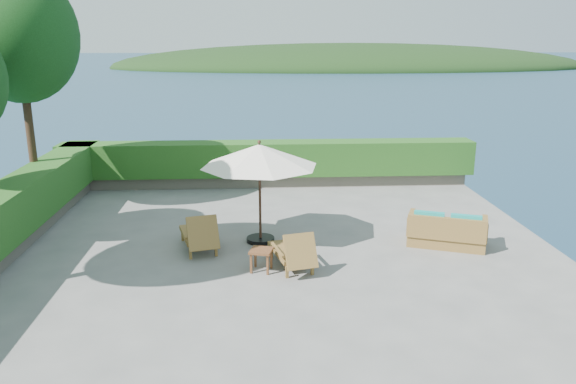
{
  "coord_description": "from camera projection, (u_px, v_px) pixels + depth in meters",
  "views": [
    {
      "loc": [
        -0.39,
        -11.01,
        4.34
      ],
      "look_at": [
        0.3,
        0.8,
        1.1
      ],
      "focal_mm": 35.0,
      "sensor_mm": 36.0,
      "label": 1
    }
  ],
  "objects": [
    {
      "name": "wicker_loveseat",
      "position": [
        447.0,
        232.0,
        12.09
      ],
      "size": [
        1.83,
        1.37,
        0.81
      ],
      "rotation": [
        0.0,
        0.0,
        -0.37
      ],
      "color": "olive",
      "rests_on": "ground"
    },
    {
      "name": "planter_wall_far",
      "position": [
        269.0,
        180.0,
        17.12
      ],
      "size": [
        12.0,
        0.6,
        0.36
      ],
      "primitive_type": "cube",
      "color": "#675F52",
      "rests_on": "ground"
    },
    {
      "name": "foundation",
      "position": [
        276.0,
        319.0,
        12.18
      ],
      "size": [
        12.0,
        12.0,
        3.0
      ],
      "primitive_type": "cube",
      "color": "#534C42",
      "rests_on": "ocean"
    },
    {
      "name": "patio_umbrella",
      "position": [
        259.0,
        156.0,
        11.92
      ],
      "size": [
        3.01,
        3.01,
        2.27
      ],
      "rotation": [
        0.0,
        0.0,
        0.21
      ],
      "color": "black",
      "rests_on": "ground"
    },
    {
      "name": "lounge_right",
      "position": [
        293.0,
        251.0,
        10.89
      ],
      "size": [
        0.93,
        1.55,
        0.84
      ],
      "rotation": [
        0.0,
        0.0,
        0.24
      ],
      "color": "olive",
      "rests_on": "ground"
    },
    {
      "name": "planter_wall_left",
      "position": [
        1.0,
        250.0,
        11.41
      ],
      "size": [
        0.6,
        12.0,
        0.36
      ],
      "primitive_type": "cube",
      "color": "#675F52",
      "rests_on": "ground"
    },
    {
      "name": "lounge_left",
      "position": [
        199.0,
        234.0,
        11.81
      ],
      "size": [
        0.99,
        1.63,
        0.88
      ],
      "rotation": [
        0.0,
        0.0,
        0.26
      ],
      "color": "olive",
      "rests_on": "ground"
    },
    {
      "name": "side_table",
      "position": [
        261.0,
        253.0,
        10.76
      ],
      "size": [
        0.5,
        0.5,
        0.44
      ],
      "rotation": [
        0.0,
        0.0,
        -0.25
      ],
      "color": "brown",
      "rests_on": "ground"
    },
    {
      "name": "tree_far",
      "position": [
        18.0,
        36.0,
        13.35
      ],
      "size": [
        2.8,
        2.8,
        6.03
      ],
      "color": "#3D2817",
      "rests_on": "ground"
    },
    {
      "name": "offshore_island",
      "position": [
        350.0,
        67.0,
        148.77
      ],
      "size": [
        126.0,
        57.6,
        12.6
      ],
      "primitive_type": "ellipsoid",
      "color": "black",
      "rests_on": "ocean"
    },
    {
      "name": "ground",
      "position": [
        276.0,
        253.0,
        11.77
      ],
      "size": [
        12.0,
        12.0,
        0.0
      ],
      "primitive_type": "plane",
      "color": "gray",
      "rests_on": "ground"
    },
    {
      "name": "ocean",
      "position": [
        277.0,
        378.0,
        12.57
      ],
      "size": [
        600.0,
        600.0,
        0.0
      ],
      "primitive_type": "plane",
      "color": "#162946",
      "rests_on": "ground"
    },
    {
      "name": "hedge_far",
      "position": [
        269.0,
        158.0,
        16.94
      ],
      "size": [
        12.4,
        0.9,
        1.0
      ],
      "primitive_type": "cube",
      "color": "#1D4513",
      "rests_on": "planter_wall_far"
    }
  ]
}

